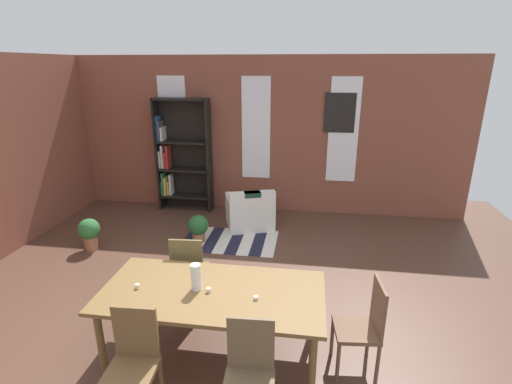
# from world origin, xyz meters

# --- Properties ---
(ground_plane) EXTENTS (9.83, 9.83, 0.00)m
(ground_plane) POSITION_xyz_m (0.00, 0.00, 0.00)
(ground_plane) COLOR brown
(back_wall_brick) EXTENTS (8.06, 0.12, 2.99)m
(back_wall_brick) POSITION_xyz_m (0.00, 3.84, 1.50)
(back_wall_brick) COLOR brown
(back_wall_brick) RESTS_ON ground
(window_pane_0) EXTENTS (0.55, 0.02, 1.95)m
(window_pane_0) POSITION_xyz_m (-1.65, 3.77, 1.65)
(window_pane_0) COLOR white
(window_pane_1) EXTENTS (0.55, 0.02, 1.95)m
(window_pane_1) POSITION_xyz_m (0.00, 3.77, 1.65)
(window_pane_1) COLOR white
(window_pane_2) EXTENTS (0.55, 0.02, 1.95)m
(window_pane_2) POSITION_xyz_m (1.65, 3.77, 1.65)
(window_pane_2) COLOR white
(dining_table) EXTENTS (2.16, 1.02, 0.75)m
(dining_table) POSITION_xyz_m (0.17, -0.34, 0.68)
(dining_table) COLOR brown
(dining_table) RESTS_ON ground
(vase_on_table) EXTENTS (0.10, 0.10, 0.27)m
(vase_on_table) POSITION_xyz_m (0.02, -0.34, 0.88)
(vase_on_table) COLOR silver
(vase_on_table) RESTS_ON dining_table
(tealight_candle_0) EXTENTS (0.04, 0.04, 0.03)m
(tealight_candle_0) POSITION_xyz_m (0.61, -0.42, 0.76)
(tealight_candle_0) COLOR silver
(tealight_candle_0) RESTS_ON dining_table
(tealight_candle_1) EXTENTS (0.04, 0.04, 0.04)m
(tealight_candle_1) POSITION_xyz_m (-0.56, -0.41, 0.77)
(tealight_candle_1) COLOR silver
(tealight_candle_1) RESTS_ON dining_table
(tealight_candle_2) EXTENTS (0.04, 0.04, 0.04)m
(tealight_candle_2) POSITION_xyz_m (0.14, -0.37, 0.77)
(tealight_candle_2) COLOR silver
(tealight_candle_2) RESTS_ON dining_table
(dining_chair_near_left) EXTENTS (0.42, 0.42, 0.95)m
(dining_chair_near_left) POSITION_xyz_m (-0.32, -1.08, 0.51)
(dining_chair_near_left) COLOR brown
(dining_chair_near_left) RESTS_ON ground
(dining_chair_head_right) EXTENTS (0.44, 0.44, 0.95)m
(dining_chair_head_right) POSITION_xyz_m (1.62, -0.34, 0.51)
(dining_chair_head_right) COLOR brown
(dining_chair_head_right) RESTS_ON ground
(dining_chair_far_left) EXTENTS (0.43, 0.43, 0.95)m
(dining_chair_far_left) POSITION_xyz_m (-0.31, 0.40, 0.51)
(dining_chair_far_left) COLOR brown
(dining_chair_far_left) RESTS_ON ground
(dining_chair_near_right) EXTENTS (0.42, 0.42, 0.95)m
(dining_chair_near_right) POSITION_xyz_m (0.65, -1.08, 0.51)
(dining_chair_near_right) COLOR brown
(dining_chair_near_right) RESTS_ON ground
(bookshelf_tall) EXTENTS (1.07, 0.31, 2.22)m
(bookshelf_tall) POSITION_xyz_m (-1.49, 3.60, 1.10)
(bookshelf_tall) COLOR black
(bookshelf_tall) RESTS_ON ground
(armchair_white) EXTENTS (1.01, 1.01, 0.75)m
(armchair_white) POSITION_xyz_m (0.01, 2.89, 0.28)
(armchair_white) COLOR silver
(armchair_white) RESTS_ON ground
(potted_plant_by_shelf) EXTENTS (0.33, 0.33, 0.52)m
(potted_plant_by_shelf) POSITION_xyz_m (-2.36, 1.61, 0.30)
(potted_plant_by_shelf) COLOR #9E6042
(potted_plant_by_shelf) RESTS_ON ground
(potted_plant_corner) EXTENTS (0.34, 0.34, 0.47)m
(potted_plant_corner) POSITION_xyz_m (-0.73, 2.13, 0.27)
(potted_plant_corner) COLOR #9E6042
(potted_plant_corner) RESTS_ON ground
(striped_rug) EXTENTS (1.56, 0.98, 0.01)m
(striped_rug) POSITION_xyz_m (-0.22, 2.23, 0.00)
(striped_rug) COLOR #1E1E33
(striped_rug) RESTS_ON ground
(framed_picture) EXTENTS (0.56, 0.03, 0.72)m
(framed_picture) POSITION_xyz_m (1.56, 3.77, 1.98)
(framed_picture) COLOR black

